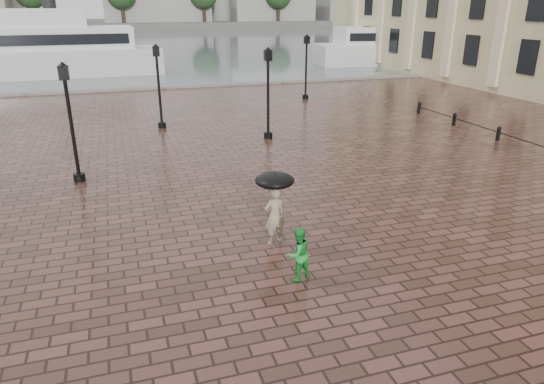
{
  "coord_description": "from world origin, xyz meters",
  "views": [
    {
      "loc": [
        -4.28,
        -9.33,
        6.42
      ],
      "look_at": [
        -0.3,
        3.06,
        1.4
      ],
      "focal_mm": 32.0,
      "sensor_mm": 36.0,
      "label": 1
    }
  ],
  "objects_px": {
    "street_lamps": "(167,87)",
    "adult_pedestrian": "(275,216)",
    "child_pedestrian": "(298,254)",
    "ferry_far": "(415,43)",
    "ferry_near": "(21,50)"
  },
  "relations": [
    {
      "from": "street_lamps",
      "to": "adult_pedestrian",
      "type": "height_order",
      "value": "street_lamps"
    },
    {
      "from": "street_lamps",
      "to": "child_pedestrian",
      "type": "relative_size",
      "value": 15.28
    },
    {
      "from": "child_pedestrian",
      "to": "adult_pedestrian",
      "type": "bearing_deg",
      "value": -109.55
    },
    {
      "from": "adult_pedestrian",
      "to": "ferry_far",
      "type": "xyz_separation_m",
      "value": [
        30.34,
        39.5,
        1.46
      ]
    },
    {
      "from": "ferry_far",
      "to": "child_pedestrian",
      "type": "bearing_deg",
      "value": -118.3
    },
    {
      "from": "ferry_far",
      "to": "adult_pedestrian",
      "type": "bearing_deg",
      "value": -119.63
    },
    {
      "from": "street_lamps",
      "to": "ferry_near",
      "type": "relative_size",
      "value": 0.82
    },
    {
      "from": "street_lamps",
      "to": "adult_pedestrian",
      "type": "xyz_separation_m",
      "value": [
        1.23,
        -15.0,
        -1.48
      ]
    },
    {
      "from": "ferry_near",
      "to": "ferry_far",
      "type": "relative_size",
      "value": 1.09
    },
    {
      "from": "child_pedestrian",
      "to": "street_lamps",
      "type": "bearing_deg",
      "value": -103.76
    },
    {
      "from": "adult_pedestrian",
      "to": "child_pedestrian",
      "type": "bearing_deg",
      "value": 79.46
    },
    {
      "from": "child_pedestrian",
      "to": "ferry_near",
      "type": "relative_size",
      "value": 0.05
    },
    {
      "from": "street_lamps",
      "to": "ferry_far",
      "type": "distance_m",
      "value": 39.96
    },
    {
      "from": "adult_pedestrian",
      "to": "child_pedestrian",
      "type": "relative_size",
      "value": 1.21
    },
    {
      "from": "adult_pedestrian",
      "to": "ferry_near",
      "type": "xyz_separation_m",
      "value": [
        -12.03,
        40.64,
        1.69
      ]
    }
  ]
}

